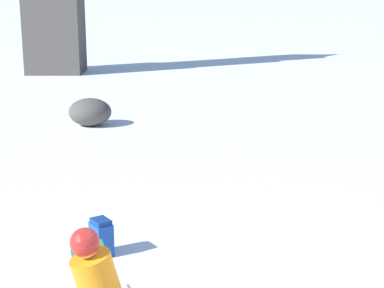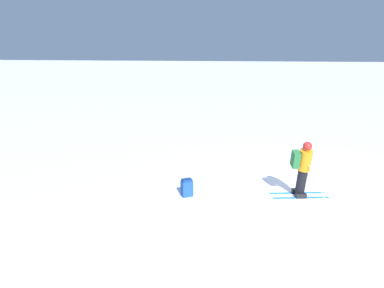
% 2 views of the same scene
% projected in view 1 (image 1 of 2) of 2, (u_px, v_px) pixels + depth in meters
% --- Properties ---
extents(spare_backpack, '(0.35, 0.37, 0.50)m').
position_uv_depth(spare_backpack, '(98.00, 238.00, 8.44)').
color(spare_backpack, '#194293').
rests_on(spare_backpack, ground).
extents(exposed_boulder_0, '(1.06, 0.90, 0.69)m').
position_uv_depth(exposed_boulder_0, '(87.00, 112.00, 15.91)').
color(exposed_boulder_0, '#4C4742').
rests_on(exposed_boulder_0, ground).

